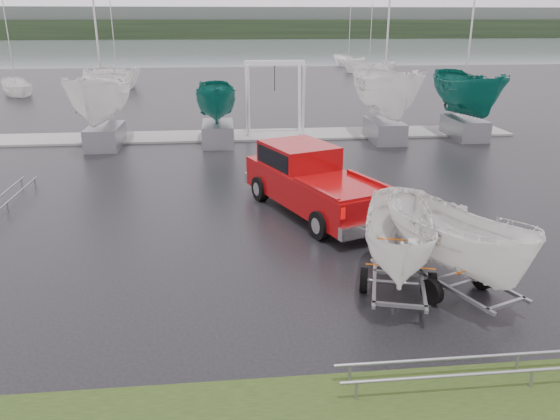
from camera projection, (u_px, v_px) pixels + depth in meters
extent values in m
plane|color=black|center=(266.00, 213.00, 18.57)|extent=(120.00, 120.00, 0.00)
plane|color=gray|center=(227.00, 51.00, 112.40)|extent=(300.00, 300.00, 0.00)
cube|color=gray|center=(247.00, 135.00, 30.75)|extent=(30.00, 3.00, 0.12)
cube|color=black|center=(224.00, 29.00, 177.08)|extent=(300.00, 8.00, 6.00)
cube|color=#4C5651|center=(223.00, 23.00, 183.92)|extent=(300.00, 6.00, 10.00)
cube|color=maroon|center=(315.00, 188.00, 18.34)|extent=(4.37, 6.74, 1.04)
cube|color=maroon|center=(299.00, 157.00, 19.03)|extent=(2.82, 3.10, 0.93)
cube|color=black|center=(299.00, 155.00, 19.01)|extent=(2.75, 2.85, 0.60)
cube|color=silver|center=(372.00, 228.00, 15.73)|extent=(2.14, 0.99, 0.38)
cylinder|color=black|center=(260.00, 189.00, 19.78)|extent=(0.63, 0.94, 0.88)
cylinder|color=black|center=(310.00, 181.00, 20.69)|extent=(0.63, 0.94, 0.88)
cylinder|color=black|center=(320.00, 225.00, 16.28)|extent=(0.63, 0.94, 0.88)
cylinder|color=black|center=(377.00, 214.00, 17.18)|extent=(0.63, 0.94, 0.88)
cube|color=gray|center=(435.00, 280.00, 12.84)|extent=(1.38, 3.38, 0.08)
cube|color=gray|center=(469.00, 271.00, 13.32)|extent=(1.38, 3.38, 0.08)
cylinder|color=gray|center=(458.00, 284.00, 12.96)|extent=(1.52, 0.66, 0.08)
cylinder|color=black|center=(432.00, 291.00, 12.61)|extent=(0.39, 0.62, 0.60)
cylinder|color=black|center=(482.00, 277.00, 13.31)|extent=(0.39, 0.62, 0.60)
imported|color=white|center=(463.00, 183.00, 12.32)|extent=(2.21, 2.24, 4.51)
cube|color=#D85A06|center=(431.00, 243.00, 13.57)|extent=(1.46, 0.60, 0.03)
cube|color=#D85A06|center=(481.00, 267.00, 12.22)|extent=(1.46, 0.60, 0.03)
cube|color=gray|center=(375.00, 271.00, 13.27)|extent=(1.08, 3.48, 0.08)
cube|color=gray|center=(421.00, 275.00, 13.09)|extent=(1.08, 3.48, 0.08)
cylinder|color=gray|center=(398.00, 282.00, 13.04)|extent=(1.56, 0.52, 0.08)
cylinder|color=black|center=(364.00, 280.00, 13.18)|extent=(0.34, 0.63, 0.60)
cylinder|color=black|center=(432.00, 285.00, 12.91)|extent=(0.34, 0.63, 0.60)
imported|color=white|center=(405.00, 184.00, 12.44)|extent=(2.06, 2.09, 4.40)
cube|color=#D85A06|center=(399.00, 240.00, 13.74)|extent=(1.50, 0.47, 0.03)
cube|color=#D85A06|center=(400.00, 266.00, 12.25)|extent=(1.50, 0.47, 0.03)
cylinder|color=silver|center=(248.00, 102.00, 29.36)|extent=(0.16, 0.58, 3.99)
cylinder|color=silver|center=(247.00, 98.00, 30.86)|extent=(0.16, 0.58, 3.99)
cylinder|color=silver|center=(303.00, 102.00, 29.66)|extent=(0.16, 0.58, 3.99)
cylinder|color=silver|center=(299.00, 98.00, 31.16)|extent=(0.16, 0.58, 3.99)
cube|color=silver|center=(275.00, 63.00, 29.60)|extent=(3.30, 0.25, 0.25)
cube|color=gray|center=(105.00, 136.00, 27.98)|extent=(1.60, 3.20, 1.10)
imported|color=white|center=(96.00, 51.00, 26.58)|extent=(2.77, 2.84, 7.35)
cube|color=gray|center=(218.00, 133.00, 28.74)|extent=(1.60, 3.20, 1.10)
imported|color=#0D5B4F|center=(216.00, 69.00, 27.64)|extent=(2.08, 2.14, 5.54)
cube|color=gray|center=(384.00, 131.00, 29.43)|extent=(1.60, 3.20, 1.10)
imported|color=white|center=(390.00, 47.00, 27.99)|extent=(2.85, 2.93, 7.57)
cube|color=gray|center=(464.00, 128.00, 30.17)|extent=(1.60, 3.20, 1.10)
imported|color=#0D5B4F|center=(473.00, 53.00, 28.85)|extent=(2.58, 2.65, 6.86)
cylinder|color=gray|center=(7.00, 203.00, 18.53)|extent=(0.06, 6.50, 0.06)
cylinder|color=gray|center=(533.00, 370.00, 9.70)|extent=(7.00, 0.06, 0.06)
cylinder|color=gray|center=(518.00, 354.00, 10.17)|extent=(7.00, 0.06, 0.06)
imported|color=white|center=(17.00, 95.00, 47.31)|extent=(2.94, 2.96, 5.69)
cylinder|color=#B2B2B7|center=(10.00, 47.00, 45.98)|extent=(0.08, 0.08, 8.00)
imported|color=white|center=(118.00, 86.00, 53.85)|extent=(4.29, 4.31, 8.16)
cylinder|color=#B2B2B7|center=(114.00, 44.00, 52.52)|extent=(0.08, 0.08, 8.00)
imported|color=white|center=(369.00, 73.00, 66.88)|extent=(2.74, 2.68, 6.47)
cylinder|color=#B2B2B7|center=(371.00, 39.00, 65.56)|extent=(0.08, 0.08, 8.00)
imported|color=white|center=(348.00, 66.00, 75.65)|extent=(3.20, 3.23, 6.32)
cylinder|color=#B2B2B7|center=(349.00, 36.00, 74.32)|extent=(0.08, 0.08, 8.00)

